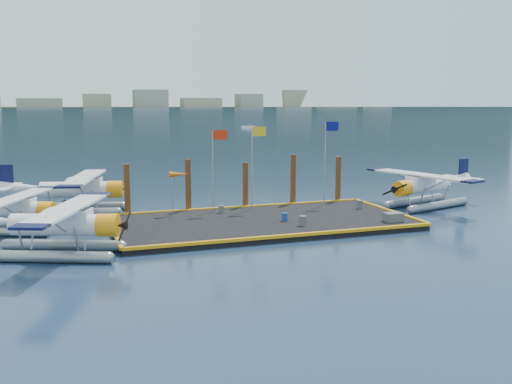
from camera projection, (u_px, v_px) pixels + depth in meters
ground at (263, 225)px, 39.25m from camera, size 4000.00×4000.00×0.00m
dock at (263, 222)px, 39.22m from camera, size 20.00×10.00×0.40m
dock_bumpers at (263, 218)px, 39.18m from camera, size 20.25×10.25×0.18m
far_backdrop at (146, 102)px, 1737.98m from camera, size 3050.00×2050.00×810.00m
seaplane_a at (61, 228)px, 31.07m from camera, size 9.62×10.17×3.69m
seaplane_b at (13, 212)px, 36.84m from camera, size 8.31×8.72×3.19m
seaplane_c at (79, 192)px, 43.10m from camera, size 9.93×10.72×3.81m
seaplane_d at (424, 188)px, 45.63m from camera, size 9.55×10.24×3.66m
drum_1 at (303, 221)px, 37.21m from camera, size 0.46×0.46×0.66m
drum_3 at (285, 217)px, 38.69m from camera, size 0.40×0.40×0.56m
drum_4 at (360, 204)px, 43.25m from camera, size 0.45×0.45×0.64m
drum_5 at (221, 209)px, 41.52m from camera, size 0.39×0.39×0.55m
crate at (393, 217)px, 38.52m from camera, size 1.22×0.81×0.61m
flagpole_red at (215, 158)px, 41.38m from camera, size 1.14×0.08×6.00m
flagpole_yellow at (254, 155)px, 42.32m from camera, size 1.14×0.08×6.20m
flagpole_blue at (327, 150)px, 44.22m from camera, size 1.14×0.08×6.50m
windsock at (179, 175)px, 40.69m from camera, size 1.40×0.44×3.12m
piling_0 at (127, 191)px, 41.26m from camera, size 0.44×0.44×4.00m
piling_1 at (188, 187)px, 42.69m from camera, size 0.44×0.44×4.20m
piling_2 at (245, 187)px, 44.16m from camera, size 0.44×0.44×3.80m
piling_3 at (293, 181)px, 45.41m from camera, size 0.44×0.44×4.30m
piling_4 at (338, 181)px, 46.71m from camera, size 0.44×0.44×4.00m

